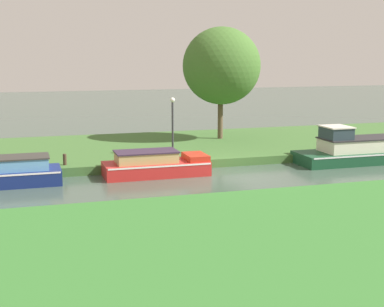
% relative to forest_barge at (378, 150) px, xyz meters
% --- Properties ---
extents(ground_plane, '(120.00, 120.00, 0.00)m').
position_rel_forest_barge_xyz_m(ground_plane, '(-8.36, -1.20, -0.58)').
color(ground_plane, '#3F5145').
extents(riverbank_far, '(72.00, 10.00, 0.40)m').
position_rel_forest_barge_xyz_m(riverbank_far, '(-8.36, 5.80, -0.38)').
color(riverbank_far, '#3E682F').
rests_on(riverbank_far, ground_plane).
extents(riverbank_near, '(72.00, 10.00, 0.40)m').
position_rel_forest_barge_xyz_m(riverbank_near, '(-8.36, -10.20, -0.38)').
color(riverbank_near, '#34712D').
rests_on(riverbank_near, ground_plane).
extents(forest_barge, '(9.16, 2.22, 1.87)m').
position_rel_forest_barge_xyz_m(forest_barge, '(0.00, 0.00, 0.00)').
color(forest_barge, '#174529').
rests_on(forest_barge, ground_plane).
extents(red_narrowboat, '(4.63, 1.83, 1.13)m').
position_rel_forest_barge_xyz_m(red_narrowboat, '(-11.51, 0.00, -0.09)').
color(red_narrowboat, red).
rests_on(red_narrowboat, ground_plane).
extents(willow_tree_left, '(4.52, 4.24, 6.47)m').
position_rel_forest_barge_xyz_m(willow_tree_left, '(-5.94, 6.84, 4.07)').
color(willow_tree_left, brown).
rests_on(willow_tree_left, riverbank_far).
extents(lamp_post, '(0.24, 0.24, 2.83)m').
position_rel_forest_barge_xyz_m(lamp_post, '(-9.99, 2.72, 1.61)').
color(lamp_post, '#333338').
rests_on(lamp_post, riverbank_far).
extents(mooring_post_near, '(0.13, 0.13, 0.57)m').
position_rel_forest_barge_xyz_m(mooring_post_near, '(-1.65, 1.54, 0.11)').
color(mooring_post_near, '#47302E').
rests_on(mooring_post_near, riverbank_far).
extents(mooring_post_far, '(0.16, 0.16, 0.50)m').
position_rel_forest_barge_xyz_m(mooring_post_far, '(-15.34, 1.54, 0.07)').
color(mooring_post_far, '#432F22').
rests_on(mooring_post_far, riverbank_far).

